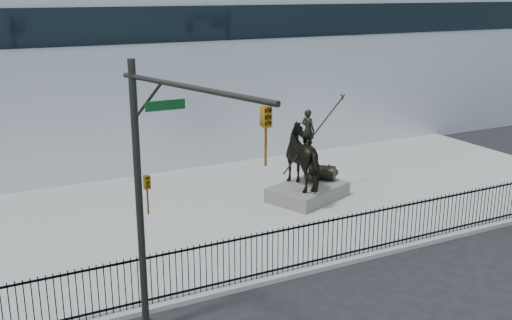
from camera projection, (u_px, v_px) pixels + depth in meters
name	position (u px, v px, depth m)	size (l,w,h in m)	color
ground	(370.00, 278.00, 18.33)	(120.00, 120.00, 0.00)	black
plaza	(263.00, 205.00, 24.30)	(30.00, 12.00, 0.15)	gray
building	(157.00, 62.00, 34.20)	(44.00, 14.00, 9.00)	silver
picket_fence	(347.00, 236.00, 19.15)	(22.10, 0.10, 1.50)	black
statue_plinth	(308.00, 192.00, 24.73)	(3.09, 2.12, 0.58)	#605D58
equestrian_statue	(309.00, 157.00, 24.36)	(3.71, 3.04, 3.36)	black
traffic_signal_left	(159.00, 192.00, 13.72)	(1.52, 4.84, 7.00)	black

